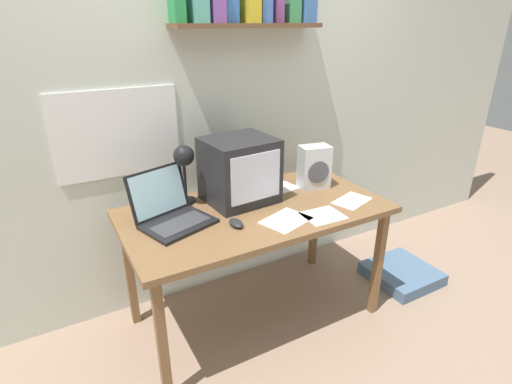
{
  "coord_description": "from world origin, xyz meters",
  "views": [
    {
      "loc": [
        -0.98,
        -1.75,
        1.72
      ],
      "look_at": [
        0.0,
        0.0,
        0.85
      ],
      "focal_mm": 28.0,
      "sensor_mm": 36.0,
      "label": 1
    }
  ],
  "objects_px": {
    "loose_paper_near_monitor": "(279,189)",
    "open_notebook": "(352,201)",
    "laptop": "(170,210)",
    "printed_handout": "(286,220)",
    "computer_mouse": "(236,223)",
    "space_heater": "(314,167)",
    "crt_monitor": "(240,170)",
    "corner_desk": "(256,219)",
    "floor_cushion": "(401,274)",
    "loose_paper_near_laptop": "(323,216)",
    "juice_glass": "(323,168)",
    "desk_lamp": "(184,161)"
  },
  "relations": [
    {
      "from": "loose_paper_near_laptop",
      "to": "crt_monitor",
      "type": "bearing_deg",
      "value": 125.83
    },
    {
      "from": "loose_paper_near_laptop",
      "to": "space_heater",
      "type": "bearing_deg",
      "value": 60.89
    },
    {
      "from": "desk_lamp",
      "to": "laptop",
      "type": "bearing_deg",
      "value": -120.13
    },
    {
      "from": "crt_monitor",
      "to": "computer_mouse",
      "type": "relative_size",
      "value": 3.75
    },
    {
      "from": "loose_paper_near_monitor",
      "to": "open_notebook",
      "type": "height_order",
      "value": "same"
    },
    {
      "from": "juice_glass",
      "to": "open_notebook",
      "type": "bearing_deg",
      "value": -102.95
    },
    {
      "from": "space_heater",
      "to": "loose_paper_near_monitor",
      "type": "relative_size",
      "value": 1.09
    },
    {
      "from": "space_heater",
      "to": "open_notebook",
      "type": "relative_size",
      "value": 1.03
    },
    {
      "from": "computer_mouse",
      "to": "corner_desk",
      "type": "bearing_deg",
      "value": 34.59
    },
    {
      "from": "crt_monitor",
      "to": "desk_lamp",
      "type": "xyz_separation_m",
      "value": [
        -0.3,
        0.07,
        0.08
      ]
    },
    {
      "from": "juice_glass",
      "to": "printed_handout",
      "type": "height_order",
      "value": "juice_glass"
    },
    {
      "from": "corner_desk",
      "to": "crt_monitor",
      "type": "xyz_separation_m",
      "value": [
        -0.02,
        0.15,
        0.25
      ]
    },
    {
      "from": "laptop",
      "to": "loose_paper_near_monitor",
      "type": "distance_m",
      "value": 0.74
    },
    {
      "from": "computer_mouse",
      "to": "open_notebook",
      "type": "xyz_separation_m",
      "value": [
        0.73,
        -0.05,
        -0.01
      ]
    },
    {
      "from": "laptop",
      "to": "floor_cushion",
      "type": "height_order",
      "value": "laptop"
    },
    {
      "from": "corner_desk",
      "to": "loose_paper_near_monitor",
      "type": "relative_size",
      "value": 5.96
    },
    {
      "from": "space_heater",
      "to": "desk_lamp",
      "type": "bearing_deg",
      "value": -178.02
    },
    {
      "from": "printed_handout",
      "to": "space_heater",
      "type": "bearing_deg",
      "value": 37.22
    },
    {
      "from": "crt_monitor",
      "to": "loose_paper_near_monitor",
      "type": "relative_size",
      "value": 1.63
    },
    {
      "from": "space_heater",
      "to": "printed_handout",
      "type": "distance_m",
      "value": 0.52
    },
    {
      "from": "open_notebook",
      "to": "loose_paper_near_laptop",
      "type": "bearing_deg",
      "value": -164.9
    },
    {
      "from": "loose_paper_near_monitor",
      "to": "open_notebook",
      "type": "bearing_deg",
      "value": -52.94
    },
    {
      "from": "computer_mouse",
      "to": "floor_cushion",
      "type": "relative_size",
      "value": 0.25
    },
    {
      "from": "floor_cushion",
      "to": "juice_glass",
      "type": "bearing_deg",
      "value": 141.81
    },
    {
      "from": "desk_lamp",
      "to": "crt_monitor",
      "type": "bearing_deg",
      "value": 2.02
    },
    {
      "from": "corner_desk",
      "to": "floor_cushion",
      "type": "xyz_separation_m",
      "value": [
        1.11,
        -0.17,
        -0.64
      ]
    },
    {
      "from": "crt_monitor",
      "to": "corner_desk",
      "type": "bearing_deg",
      "value": -85.2
    },
    {
      "from": "laptop",
      "to": "printed_handout",
      "type": "xyz_separation_m",
      "value": [
        0.53,
        -0.29,
        -0.06
      ]
    },
    {
      "from": "loose_paper_near_laptop",
      "to": "open_notebook",
      "type": "bearing_deg",
      "value": 15.1
    },
    {
      "from": "computer_mouse",
      "to": "printed_handout",
      "type": "bearing_deg",
      "value": -16.41
    },
    {
      "from": "computer_mouse",
      "to": "printed_handout",
      "type": "distance_m",
      "value": 0.27
    },
    {
      "from": "desk_lamp",
      "to": "space_heater",
      "type": "height_order",
      "value": "desk_lamp"
    },
    {
      "from": "corner_desk",
      "to": "open_notebook",
      "type": "xyz_separation_m",
      "value": [
        0.54,
        -0.19,
        0.07
      ]
    },
    {
      "from": "corner_desk",
      "to": "loose_paper_near_monitor",
      "type": "bearing_deg",
      "value": 33.44
    },
    {
      "from": "computer_mouse",
      "to": "space_heater",
      "type": "bearing_deg",
      "value": 19.18
    },
    {
      "from": "crt_monitor",
      "to": "computer_mouse",
      "type": "xyz_separation_m",
      "value": [
        -0.17,
        -0.28,
        -0.17
      ]
    },
    {
      "from": "computer_mouse",
      "to": "loose_paper_near_laptop",
      "type": "height_order",
      "value": "computer_mouse"
    },
    {
      "from": "printed_handout",
      "to": "crt_monitor",
      "type": "bearing_deg",
      "value": 104.42
    },
    {
      "from": "open_notebook",
      "to": "floor_cushion",
      "type": "relative_size",
      "value": 0.59
    },
    {
      "from": "crt_monitor",
      "to": "juice_glass",
      "type": "xyz_separation_m",
      "value": [
        0.65,
        0.06,
        -0.12
      ]
    },
    {
      "from": "open_notebook",
      "to": "printed_handout",
      "type": "distance_m",
      "value": 0.47
    },
    {
      "from": "crt_monitor",
      "to": "open_notebook",
      "type": "bearing_deg",
      "value": -35.33
    },
    {
      "from": "space_heater",
      "to": "computer_mouse",
      "type": "relative_size",
      "value": 2.5
    },
    {
      "from": "computer_mouse",
      "to": "desk_lamp",
      "type": "bearing_deg",
      "value": 110.75
    },
    {
      "from": "space_heater",
      "to": "open_notebook",
      "type": "bearing_deg",
      "value": -65.43
    },
    {
      "from": "desk_lamp",
      "to": "loose_paper_near_monitor",
      "type": "distance_m",
      "value": 0.64
    },
    {
      "from": "laptop",
      "to": "juice_glass",
      "type": "xyz_separation_m",
      "value": [
        1.09,
        0.13,
        -0.0
      ]
    },
    {
      "from": "space_heater",
      "to": "floor_cushion",
      "type": "height_order",
      "value": "space_heater"
    },
    {
      "from": "corner_desk",
      "to": "laptop",
      "type": "height_order",
      "value": "laptop"
    },
    {
      "from": "corner_desk",
      "to": "printed_handout",
      "type": "bearing_deg",
      "value": -72.07
    }
  ]
}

